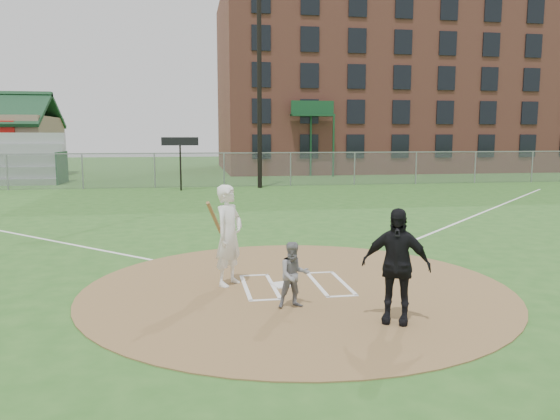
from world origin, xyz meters
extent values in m
plane|color=#2B5C1F|center=(0.00, 0.00, 0.00)|extent=(140.00, 140.00, 0.00)
cylinder|color=olive|center=(0.00, 0.00, 0.01)|extent=(8.40, 8.40, 0.02)
cube|color=white|center=(-0.23, 0.18, 0.03)|extent=(0.52, 0.52, 0.03)
cube|color=white|center=(9.00, 9.00, 0.01)|extent=(17.04, 17.04, 0.01)
imported|color=gray|center=(-0.30, -1.23, 0.60)|extent=(0.61, 0.50, 1.16)
imported|color=black|center=(1.17, -2.24, 0.95)|extent=(1.18, 0.91, 1.86)
cube|color=white|center=(-1.00, 0.15, 0.03)|extent=(0.08, 1.80, 0.01)
cube|color=white|center=(-0.45, 0.15, 0.03)|extent=(0.08, 1.80, 0.01)
cube|color=white|center=(-0.72, 1.05, 0.03)|extent=(0.62, 0.08, 0.01)
cube|color=white|center=(-0.72, -0.75, 0.03)|extent=(0.62, 0.08, 0.01)
cube|color=white|center=(1.00, 0.15, 0.03)|extent=(0.08, 1.80, 0.01)
cube|color=white|center=(0.45, 0.15, 0.03)|extent=(0.08, 1.80, 0.01)
cube|color=white|center=(0.72, 1.05, 0.03)|extent=(0.62, 0.08, 0.01)
cube|color=white|center=(0.72, -0.75, 0.03)|extent=(0.62, 0.08, 0.01)
imported|color=white|center=(-1.30, 0.42, 1.03)|extent=(0.84, 0.88, 2.02)
cylinder|color=olive|center=(-1.60, 0.02, 1.45)|extent=(0.35, 0.56, 0.70)
cube|color=slate|center=(0.00, 22.00, 1.00)|extent=(56.00, 0.03, 2.00)
cube|color=gray|center=(0.00, 22.00, 2.00)|extent=(56.00, 0.06, 0.06)
cube|color=gray|center=(0.00, 22.00, 1.00)|extent=(56.08, 0.08, 2.00)
cube|color=#194728|center=(-10.00, 26.20, 1.00)|extent=(0.08, 3.20, 2.00)
cube|color=#9D5344|center=(16.00, 38.00, 7.50)|extent=(30.00, 16.00, 15.00)
cube|color=black|center=(15.90, 29.94, 7.40)|extent=(26.60, 0.10, 12.20)
cube|color=#194728|center=(7.00, 29.34, 4.50)|extent=(3.20, 1.00, 0.15)
cube|color=#194728|center=(7.00, 29.84, 2.25)|extent=(0.12, 0.12, 4.50)
cube|color=#194728|center=(8.50, 28.89, 2.25)|extent=(0.12, 0.12, 4.50)
cube|color=#194728|center=(7.00, 29.34, 5.05)|extent=(3.20, 0.08, 1.00)
cylinder|color=black|center=(2.00, 21.00, 6.00)|extent=(0.26, 0.26, 12.00)
cylinder|color=black|center=(-2.50, 20.20, 1.30)|extent=(0.10, 0.10, 2.60)
cube|color=black|center=(-2.50, 20.20, 2.70)|extent=(2.00, 0.10, 0.45)
camera|label=1|loc=(-2.06, -10.31, 3.00)|focal=35.00mm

